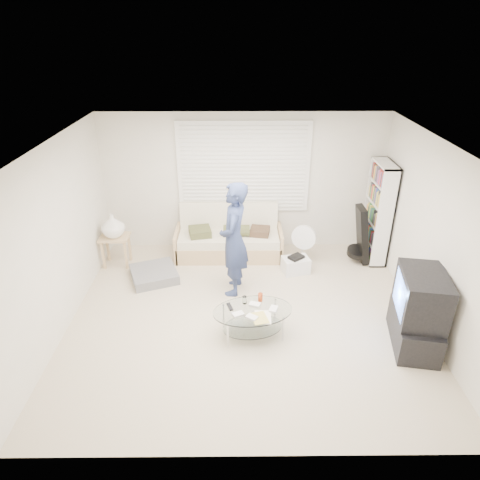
{
  "coord_description": "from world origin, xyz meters",
  "views": [
    {
      "loc": [
        -0.12,
        -5.03,
        3.82
      ],
      "look_at": [
        -0.08,
        0.3,
        1.1
      ],
      "focal_mm": 32.0,
      "sensor_mm": 36.0,
      "label": 1
    }
  ],
  "objects_px": {
    "tv_unit": "(418,311)",
    "coffee_table": "(253,315)",
    "futon_sofa": "(229,240)",
    "bookshelf": "(378,213)"
  },
  "relations": [
    {
      "from": "futon_sofa",
      "to": "coffee_table",
      "type": "bearing_deg",
      "value": -81.07
    },
    {
      "from": "bookshelf",
      "to": "coffee_table",
      "type": "bearing_deg",
      "value": -136.34
    },
    {
      "from": "futon_sofa",
      "to": "tv_unit",
      "type": "height_order",
      "value": "tv_unit"
    },
    {
      "from": "futon_sofa",
      "to": "coffee_table",
      "type": "distance_m",
      "value": 2.29
    },
    {
      "from": "coffee_table",
      "to": "futon_sofa",
      "type": "bearing_deg",
      "value": 98.93
    },
    {
      "from": "tv_unit",
      "to": "coffee_table",
      "type": "distance_m",
      "value": 2.13
    },
    {
      "from": "tv_unit",
      "to": "coffee_table",
      "type": "relative_size",
      "value": 0.91
    },
    {
      "from": "tv_unit",
      "to": "coffee_table",
      "type": "xyz_separation_m",
      "value": [
        -2.11,
        0.2,
        -0.19
      ]
    },
    {
      "from": "futon_sofa",
      "to": "tv_unit",
      "type": "xyz_separation_m",
      "value": [
        2.46,
        -2.46,
        0.21
      ]
    },
    {
      "from": "coffee_table",
      "to": "bookshelf",
      "type": "bearing_deg",
      "value": 43.66
    }
  ]
}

